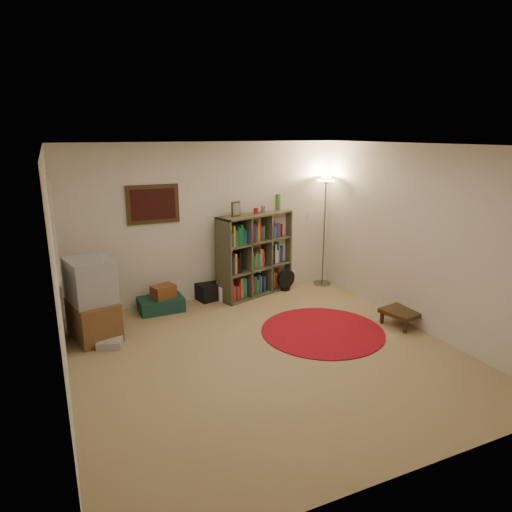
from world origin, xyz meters
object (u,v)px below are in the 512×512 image
Objects in this scene: floor_lamp at (326,196)px; suitcase at (161,304)px; floor_fan at (286,280)px; bookshelf at (254,256)px; tv_stand at (92,300)px; side_table at (403,312)px.

floor_lamp is 2.88× the size of suitcase.
suitcase is at bearing 171.58° from floor_fan.
tv_stand is (-2.61, -0.69, -0.14)m from bookshelf.
side_table is at bearing -77.47° from floor_fan.
bookshelf is 1.62m from floor_lamp.
bookshelf reaches higher than tv_stand.
floor_fan is (-0.75, -0.03, -1.40)m from floor_lamp.
side_table is (0.07, -2.00, -1.40)m from floor_lamp.
suitcase is at bearing 15.61° from tv_stand.
floor_lamp is 4.12m from tv_stand.
floor_fan is 2.13m from side_table.
floor_fan reaches higher than suitcase.
bookshelf is 0.74m from floor_fan.
floor_fan is at bearing -177.93° from floor_lamp.
tv_stand is (-3.18, -0.62, 0.33)m from floor_fan.
side_table is (4.00, -1.35, -0.33)m from tv_stand.
bookshelf is 1.70m from suitcase.
tv_stand reaches higher than side_table.
floor_fan is at bearing 0.54° from suitcase.
floor_lamp reaches higher than side_table.
side_table is at bearing -32.26° from tv_stand.
tv_stand is at bearing -170.66° from floor_lamp.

